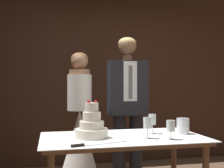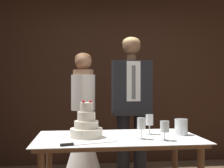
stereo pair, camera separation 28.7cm
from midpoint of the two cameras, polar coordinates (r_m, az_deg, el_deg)
wall_back at (r=4.44m, az=2.15°, el=2.05°), size 5.04×0.12×2.78m
cake_table at (r=2.49m, az=4.60°, el=-12.68°), size 1.41×0.79×0.76m
tiered_cake at (r=2.43m, az=-1.84°, el=-8.52°), size 0.28×0.28×0.32m
cake_knife at (r=2.14m, az=-2.90°, el=-12.12°), size 0.44×0.15×0.02m
wine_glass_near at (r=2.35m, az=14.16°, el=-8.61°), size 0.07×0.07×0.16m
wine_glass_middle at (r=2.61m, az=10.78°, el=-7.30°), size 0.07×0.07×0.18m
wine_glass_far at (r=2.37m, az=9.47°, el=-8.03°), size 0.07×0.07×0.18m
hurricane_candle at (r=2.66m, az=16.94°, el=-8.45°), size 0.12×0.12×0.14m
bride at (r=3.34m, az=-3.40°, el=-11.14°), size 0.54×0.54×1.59m
groom at (r=3.36m, az=6.44°, el=-3.46°), size 0.46×0.25×1.79m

